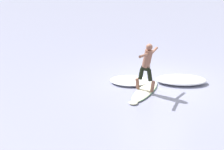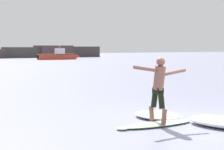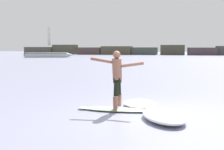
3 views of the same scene
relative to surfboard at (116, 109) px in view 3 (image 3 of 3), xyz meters
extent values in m
plane|color=gray|center=(1.04, -0.09, -0.05)|extent=(200.00, 200.00, 0.00)
cube|color=#43423A|center=(-30.54, 61.91, 0.83)|extent=(6.59, 4.36, 1.75)
cube|color=#434132|center=(-24.21, 61.91, 1.10)|extent=(5.51, 3.14, 2.29)
cube|color=#483937|center=(-17.89, 61.91, 0.78)|extent=(5.52, 4.24, 1.65)
cube|color=#474131|center=(-11.57, 61.91, 0.92)|extent=(6.77, 4.31, 1.93)
cube|color=#3D443D|center=(-5.24, 61.91, 0.79)|extent=(5.81, 3.73, 1.67)
cube|color=#413F31|center=(1.08, 61.91, 1.06)|extent=(5.33, 3.27, 2.22)
cube|color=#46393C|center=(7.41, 61.91, 0.78)|extent=(6.15, 4.93, 1.65)
cylinder|color=silver|center=(-28.26, 61.91, 4.28)|extent=(0.70, 0.70, 4.38)
ellipsoid|color=beige|center=(0.04, 0.00, 0.00)|extent=(2.15, 0.59, 0.10)
ellipsoid|color=beige|center=(-1.05, 0.01, 0.00)|extent=(0.30, 0.31, 0.08)
ellipsoid|color=#339E56|center=(0.04, 0.00, 0.00)|extent=(2.16, 0.61, 0.04)
cone|color=black|center=(0.92, -0.01, -0.11)|extent=(0.05, 0.05, 0.14)
cone|color=black|center=(0.77, 0.14, -0.11)|extent=(0.05, 0.05, 0.14)
cone|color=black|center=(0.77, -0.17, -0.11)|extent=(0.05, 0.05, 0.14)
cylinder|color=brown|center=(0.03, -0.29, 0.24)|extent=(0.13, 0.18, 0.40)
cylinder|color=black|center=(0.04, -0.16, 0.64)|extent=(0.16, 0.23, 0.44)
cylinder|color=brown|center=(0.05, 0.29, 0.24)|extent=(0.13, 0.18, 0.40)
cylinder|color=black|center=(0.05, 0.16, 0.64)|extent=(0.16, 0.23, 0.44)
cube|color=black|center=(0.04, 0.00, 0.89)|extent=(0.21, 0.27, 0.16)
cylinder|color=brown|center=(0.04, -0.06, 1.24)|extent=(0.29, 0.40, 0.67)
sphere|color=brown|center=(0.04, -0.11, 1.66)|extent=(0.23, 0.23, 0.23)
cylinder|color=brown|center=(0.51, -0.11, 1.38)|extent=(0.67, 0.15, 0.20)
cylinder|color=brown|center=(-0.43, -0.08, 1.49)|extent=(0.67, 0.13, 0.20)
cube|color=#A8B0B1|center=(-20.30, 41.77, 0.37)|extent=(7.43, 3.92, 0.83)
cone|color=#A8B0B1|center=(-16.39, 42.92, 0.37)|extent=(1.44, 1.15, 0.83)
cube|color=black|center=(-20.30, 41.77, 0.72)|extent=(7.38, 3.96, 0.08)
cube|color=black|center=(-23.85, 40.73, 0.41)|extent=(0.37, 0.42, 0.52)
ellipsoid|color=white|center=(1.46, -0.96, 0.08)|extent=(1.63, 2.15, 0.26)
ellipsoid|color=white|center=(0.65, 0.84, 0.04)|extent=(1.45, 1.72, 0.18)
camera|label=1|loc=(-11.69, -4.07, 5.29)|focal=60.00mm
camera|label=2|loc=(-5.82, -7.98, 2.06)|focal=60.00mm
camera|label=3|loc=(1.74, -9.15, 1.92)|focal=50.00mm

